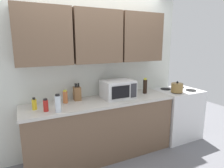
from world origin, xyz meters
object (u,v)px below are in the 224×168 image
object	(u,v)px
bottle_spice_jar	(65,97)
bottle_red_sauce	(46,105)
microwave	(118,89)
stove_range	(176,113)
bottle_soy_dark	(145,86)
knife_block	(77,93)
bottle_clear_tall	(58,104)
kettle	(177,88)
bottle_yellow_mustard	(34,104)

from	to	relation	value
bottle_spice_jar	bottle_red_sauce	size ratio (longest dim) A/B	1.15
bottle_red_sauce	microwave	bearing A→B (deg)	7.20
stove_range	bottle_soy_dark	world-z (taller)	bottle_soy_dark
knife_block	bottle_soy_dark	world-z (taller)	same
bottle_soy_dark	bottle_spice_jar	distance (m)	1.34
microwave	bottle_spice_jar	size ratio (longest dim) A/B	2.55
knife_block	bottle_clear_tall	size ratio (longest dim) A/B	1.14
microwave	stove_range	bearing A→B (deg)	-1.29
kettle	bottle_clear_tall	bearing A→B (deg)	-178.15
kettle	stove_range	bearing A→B (deg)	39.47
microwave	knife_block	world-z (taller)	microwave
microwave	bottle_spice_jar	xyz separation A→B (m)	(-0.79, 0.10, -0.05)
knife_block	bottle_clear_tall	bearing A→B (deg)	-131.96
knife_block	bottle_clear_tall	world-z (taller)	knife_block
bottle_clear_tall	knife_block	bearing A→B (deg)	48.04
bottle_soy_dark	bottle_yellow_mustard	size ratio (longest dim) A/B	1.64
stove_range	knife_block	distance (m)	1.92
bottle_yellow_mustard	bottle_red_sauce	bearing A→B (deg)	-46.99
microwave	knife_block	size ratio (longest dim) A/B	1.83
stove_range	bottle_red_sauce	bearing A→B (deg)	-177.28
microwave	bottle_red_sauce	world-z (taller)	microwave
microwave	bottle_spice_jar	distance (m)	0.80
microwave	bottle_clear_tall	world-z (taller)	microwave
knife_block	bottle_soy_dark	bearing A→B (deg)	-5.83
bottle_spice_jar	bottle_clear_tall	world-z (taller)	bottle_clear_tall
bottle_red_sauce	bottle_yellow_mustard	world-z (taller)	bottle_red_sauce
kettle	knife_block	world-z (taller)	knife_block
kettle	bottle_soy_dark	world-z (taller)	bottle_soy_dark
bottle_red_sauce	bottle_yellow_mustard	bearing A→B (deg)	133.01
bottle_spice_jar	bottle_red_sauce	distance (m)	0.38
microwave	bottle_soy_dark	distance (m)	0.54
bottle_soy_dark	bottle_spice_jar	size ratio (longest dim) A/B	1.39
stove_range	bottle_yellow_mustard	distance (m)	2.49
bottle_soy_dark	bottle_spice_jar	bearing A→B (deg)	177.70
bottle_soy_dark	bottle_yellow_mustard	distance (m)	1.76
kettle	bottle_spice_jar	xyz separation A→B (m)	(-1.85, 0.27, 0.00)
bottle_clear_tall	microwave	bearing A→B (deg)	13.66
bottle_spice_jar	bottle_red_sauce	world-z (taller)	bottle_spice_jar
kettle	bottle_soy_dark	distance (m)	0.56
kettle	knife_block	distance (m)	1.69
bottle_soy_dark	bottle_clear_tall	size ratio (longest dim) A/B	1.14
kettle	microwave	size ratio (longest dim) A/B	0.41
bottle_spice_jar	bottle_clear_tall	size ratio (longest dim) A/B	0.82
stove_range	bottle_clear_tall	size ratio (longest dim) A/B	3.97
stove_range	bottle_soy_dark	size ratio (longest dim) A/B	3.48
bottle_soy_dark	stove_range	bearing A→B (deg)	-6.09
bottle_red_sauce	bottle_clear_tall	distance (m)	0.17
kettle	bottle_soy_dark	bearing A→B (deg)	157.47
bottle_soy_dark	bottle_yellow_mustard	xyz separation A→B (m)	(-1.75, -0.05, -0.05)
kettle	microwave	world-z (taller)	microwave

